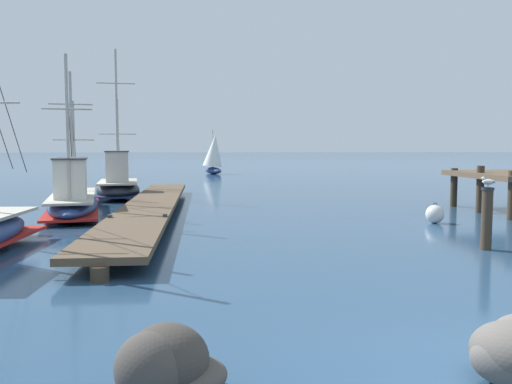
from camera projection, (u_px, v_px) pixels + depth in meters
The scene contains 8 objects.
floating_dock at pixel (151, 206), 19.83m from camera, with size 2.79×19.82×0.53m.
fishing_boat_1 at pixel (118, 185), 26.11m from camera, with size 2.79×5.91×7.15m.
fishing_boat_2 at pixel (73, 198), 20.02m from camera, with size 3.42×7.57×5.54m.
mooring_piling at pixel (487, 217), 13.25m from camera, with size 0.30×0.30×1.53m.
perched_seagull at pixel (488, 182), 13.17m from camera, with size 0.32×0.29×0.27m.
shore_rock_near_right at pixel (166, 367), 5.46m from camera, with size 1.42×1.30×0.75m.
mooring_buoy at pixel (435, 214), 17.83m from camera, with size 0.61×0.61×0.68m.
distant_sailboat at pixel (214, 155), 48.66m from camera, with size 2.49×3.68×3.96m.
Camera 1 is at (-2.96, -5.47, 2.55)m, focal length 38.12 mm.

